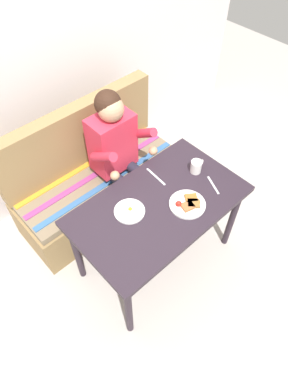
{
  "coord_description": "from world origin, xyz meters",
  "views": [
    {
      "loc": [
        -1.02,
        -0.96,
        2.53
      ],
      "look_at": [
        0.0,
        0.15,
        0.72
      ],
      "focal_mm": 31.71,
      "sensor_mm": 36.0,
      "label": 1
    }
  ],
  "objects_px": {
    "table": "(159,211)",
    "plate_eggs": "(130,211)",
    "fork": "(213,185)",
    "knife": "(156,177)",
    "couch": "(96,181)",
    "plate_breakfast": "(188,204)",
    "coffee_mug": "(196,166)",
    "person": "(118,149)"
  },
  "relations": [
    {
      "from": "couch",
      "to": "plate_breakfast",
      "type": "height_order",
      "value": "couch"
    },
    {
      "from": "plate_breakfast",
      "to": "coffee_mug",
      "type": "xyz_separation_m",
      "value": [
        0.27,
        0.18,
        0.04
      ]
    },
    {
      "from": "fork",
      "to": "knife",
      "type": "distance_m",
      "value": 0.41
    },
    {
      "from": "table",
      "to": "plate_eggs",
      "type": "bearing_deg",
      "value": 156.66
    },
    {
      "from": "fork",
      "to": "table",
      "type": "bearing_deg",
      "value": -175.62
    },
    {
      "from": "plate_eggs",
      "to": "knife",
      "type": "bearing_deg",
      "value": 17.46
    },
    {
      "from": "plate_eggs",
      "to": "coffee_mug",
      "type": "xyz_separation_m",
      "value": [
        0.6,
        -0.05,
        0.04
      ]
    },
    {
      "from": "couch",
      "to": "fork",
      "type": "distance_m",
      "value": 1.07
    },
    {
      "from": "couch",
      "to": "coffee_mug",
      "type": "bearing_deg",
      "value": -60.84
    },
    {
      "from": "plate_breakfast",
      "to": "plate_eggs",
      "type": "bearing_deg",
      "value": 145.68
    },
    {
      "from": "person",
      "to": "plate_eggs",
      "type": "relative_size",
      "value": 5.9
    },
    {
      "from": "plate_breakfast",
      "to": "fork",
      "type": "height_order",
      "value": "plate_breakfast"
    },
    {
      "from": "plate_breakfast",
      "to": "person",
      "type": "bearing_deg",
      "value": 89.98
    },
    {
      "from": "knife",
      "to": "coffee_mug",
      "type": "bearing_deg",
      "value": -27.35
    },
    {
      "from": "plate_eggs",
      "to": "knife",
      "type": "distance_m",
      "value": 0.36
    },
    {
      "from": "couch",
      "to": "fork",
      "type": "relative_size",
      "value": 8.47
    },
    {
      "from": "fork",
      "to": "couch",
      "type": "bearing_deg",
      "value": 137.54
    },
    {
      "from": "plate_breakfast",
      "to": "plate_eggs",
      "type": "xyz_separation_m",
      "value": [
        -0.33,
        0.22,
        -0.01
      ]
    },
    {
      "from": "coffee_mug",
      "to": "fork",
      "type": "relative_size",
      "value": 0.69
    },
    {
      "from": "coffee_mug",
      "to": "fork",
      "type": "height_order",
      "value": "coffee_mug"
    },
    {
      "from": "knife",
      "to": "table",
      "type": "bearing_deg",
      "value": -124.66
    },
    {
      "from": "plate_breakfast",
      "to": "plate_eggs",
      "type": "distance_m",
      "value": 0.39
    },
    {
      "from": "person",
      "to": "coffee_mug",
      "type": "xyz_separation_m",
      "value": [
        0.27,
        -0.55,
        0.04
      ]
    },
    {
      "from": "plate_eggs",
      "to": "fork",
      "type": "bearing_deg",
      "value": -20.87
    },
    {
      "from": "couch",
      "to": "coffee_mug",
      "type": "xyz_separation_m",
      "value": [
        0.41,
        -0.73,
        0.45
      ]
    },
    {
      "from": "fork",
      "to": "knife",
      "type": "relative_size",
      "value": 0.85
    },
    {
      "from": "coffee_mug",
      "to": "fork",
      "type": "xyz_separation_m",
      "value": [
        -0.01,
        -0.18,
        -0.05
      ]
    },
    {
      "from": "table",
      "to": "plate_breakfast",
      "type": "relative_size",
      "value": 4.9
    },
    {
      "from": "person",
      "to": "fork",
      "type": "relative_size",
      "value": 7.13
    },
    {
      "from": "coffee_mug",
      "to": "plate_eggs",
      "type": "bearing_deg",
      "value": 175.58
    },
    {
      "from": "coffee_mug",
      "to": "person",
      "type": "bearing_deg",
      "value": 116.16
    },
    {
      "from": "person",
      "to": "fork",
      "type": "bearing_deg",
      "value": -70.45
    },
    {
      "from": "plate_breakfast",
      "to": "coffee_mug",
      "type": "height_order",
      "value": "coffee_mug"
    },
    {
      "from": "table",
      "to": "person",
      "type": "bearing_deg",
      "value": 77.15
    },
    {
      "from": "table",
      "to": "coffee_mug",
      "type": "distance_m",
      "value": 0.43
    },
    {
      "from": "couch",
      "to": "knife",
      "type": "xyz_separation_m",
      "value": [
        0.15,
        -0.57,
        0.4
      ]
    },
    {
      "from": "couch",
      "to": "plate_breakfast",
      "type": "xyz_separation_m",
      "value": [
        0.13,
        -0.9,
        0.41
      ]
    },
    {
      "from": "table",
      "to": "plate_eggs",
      "type": "relative_size",
      "value": 5.84
    },
    {
      "from": "person",
      "to": "knife",
      "type": "height_order",
      "value": "person"
    },
    {
      "from": "couch",
      "to": "plate_eggs",
      "type": "distance_m",
      "value": 0.82
    },
    {
      "from": "person",
      "to": "knife",
      "type": "distance_m",
      "value": 0.4
    },
    {
      "from": "table",
      "to": "plate_eggs",
      "type": "height_order",
      "value": "plate_eggs"
    }
  ]
}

